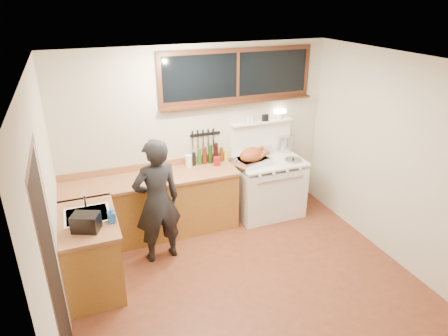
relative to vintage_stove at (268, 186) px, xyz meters
name	(u,v)px	position (x,y,z in m)	size (l,w,h in m)	color
ground_plane	(245,282)	(-1.00, -1.41, -0.48)	(4.00, 3.50, 0.02)	#5C2918
room_shell	(249,155)	(-1.00, -1.41, 1.18)	(4.10, 3.60, 2.65)	beige
counter_back	(153,206)	(-1.80, 0.04, -0.01)	(2.44, 0.64, 1.00)	brown
counter_left	(91,252)	(-2.70, -0.79, -0.02)	(0.64, 1.09, 0.90)	brown
sink_unit	(88,219)	(-2.68, -0.71, 0.38)	(0.50, 0.45, 0.37)	white
vintage_stove	(268,186)	(0.00, 0.00, 0.00)	(1.02, 0.74, 1.59)	white
back_window	(238,81)	(-0.40, 0.31, 1.60)	(2.32, 0.13, 0.77)	black
left_doorway	(55,275)	(-2.99, -1.96, 0.62)	(0.02, 1.04, 2.17)	black
knife_strip	(204,135)	(-0.92, 0.32, 0.84)	(0.46, 0.03, 0.28)	black
man	(157,202)	(-1.84, -0.55, 0.36)	(0.65, 0.47, 1.66)	black
soap_bottle	(111,215)	(-2.43, -0.97, 0.53)	(0.08, 0.09, 0.18)	#225BAB
toaster	(86,222)	(-2.70, -1.04, 0.53)	(0.33, 0.29, 0.19)	black
cutting_board	(158,173)	(-1.70, 0.02, 0.49)	(0.48, 0.42, 0.14)	#99613C
roast_turkey	(252,158)	(-0.31, -0.05, 0.54)	(0.56, 0.46, 0.26)	silver
stockpot	(285,143)	(0.42, 0.28, 0.56)	(0.31, 0.31, 0.26)	silver
saucepan	(266,150)	(0.07, 0.25, 0.50)	(0.19, 0.30, 0.13)	silver
pot_lid	(293,160)	(0.32, -0.16, 0.45)	(0.35, 0.35, 0.04)	silver
coffee_tin	(217,161)	(-0.81, 0.09, 0.50)	(0.11, 0.10, 0.13)	maroon
pitcher	(189,161)	(-1.21, 0.19, 0.53)	(0.12, 0.12, 0.18)	white
bottle_cluster	(210,155)	(-0.86, 0.22, 0.56)	(0.56, 0.07, 0.30)	black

